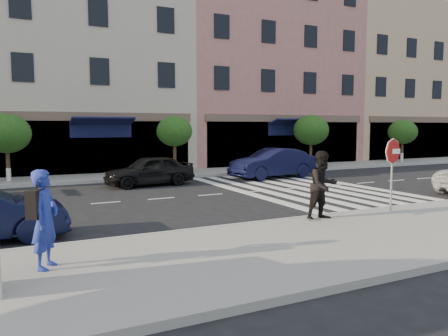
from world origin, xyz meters
TOP-DOWN VIEW (x-y plane):
  - ground at (0.00, 0.00)m, footprint 120.00×120.00m
  - sidewalk_near at (0.00, -3.75)m, footprint 60.00×4.50m
  - sidewalk_far at (0.00, 11.00)m, footprint 60.00×3.00m
  - building_centre at (-0.50, 17.00)m, footprint 11.00×9.00m
  - building_east_mid at (11.50, 17.00)m, footprint 13.00×9.00m
  - building_east_far at (24.00, 17.00)m, footprint 12.00×9.00m
  - street_tree_wb at (-5.00, 10.80)m, footprint 2.10×2.10m
  - street_tree_c at (3.00, 10.80)m, footprint 1.90×1.90m
  - street_tree_ea at (12.00, 10.80)m, footprint 2.20×2.20m
  - street_tree_eb at (20.00, 10.80)m, footprint 2.00×2.00m
  - stop_sign at (5.07, -2.04)m, footprint 0.75×0.18m
  - photographer at (-4.44, -3.08)m, footprint 0.68×0.76m
  - walker at (2.57, -2.00)m, footprint 0.92×0.72m
  - car_far_mid at (0.63, 7.60)m, footprint 4.12×1.98m
  - car_far_right at (7.15, 7.60)m, footprint 4.74×2.07m

SIDE VIEW (x-z plane):
  - ground at x=0.00m, z-range 0.00..0.00m
  - sidewalk_near at x=0.00m, z-range 0.00..0.15m
  - sidewalk_far at x=0.00m, z-range 0.00..0.15m
  - car_far_mid at x=0.63m, z-range 0.00..1.36m
  - car_far_right at x=7.15m, z-range 0.00..1.52m
  - photographer at x=-4.44m, z-range 0.15..1.91m
  - walker at x=2.57m, z-range 0.15..1.99m
  - stop_sign at x=5.07m, z-range 0.66..2.82m
  - street_tree_eb at x=20.00m, z-range 0.75..3.69m
  - street_tree_wb at x=-5.00m, z-range 0.78..3.84m
  - street_tree_c at x=3.00m, z-range 0.84..3.87m
  - street_tree_ea at x=12.00m, z-range 0.80..3.99m
  - building_centre at x=-0.50m, z-range 0.00..11.00m
  - building_east_far at x=24.00m, z-range 0.00..12.00m
  - building_east_mid at x=11.50m, z-range 0.00..13.00m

